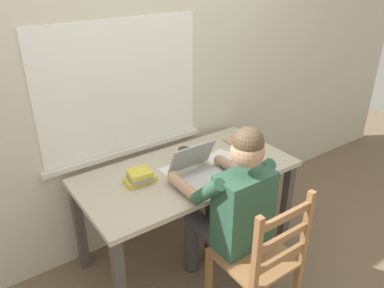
% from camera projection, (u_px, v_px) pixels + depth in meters
% --- Properties ---
extents(ground_plane, '(8.00, 8.00, 0.00)m').
position_uv_depth(ground_plane, '(188.00, 252.00, 2.96)').
color(ground_plane, brown).
extents(back_wall, '(6.00, 0.08, 2.60)m').
position_uv_depth(back_wall, '(150.00, 76.00, 2.70)').
color(back_wall, beige).
rests_on(back_wall, ground).
extents(desk, '(1.50, 0.75, 0.74)m').
position_uv_depth(desk, '(187.00, 182.00, 2.67)').
color(desk, '#BCB29E').
rests_on(desk, ground).
extents(seated_person, '(0.50, 0.60, 1.26)m').
position_uv_depth(seated_person, '(231.00, 206.00, 2.33)').
color(seated_person, '#2D5642').
rests_on(seated_person, ground).
extents(wooden_chair, '(0.42, 0.42, 0.95)m').
position_uv_depth(wooden_chair, '(261.00, 260.00, 2.22)').
color(wooden_chair, olive).
rests_on(wooden_chair, ground).
extents(laptop, '(0.33, 0.32, 0.22)m').
position_uv_depth(laptop, '(200.00, 171.00, 2.51)').
color(laptop, '#ADAFB2').
rests_on(laptop, desk).
extents(computer_mouse, '(0.06, 0.10, 0.03)m').
position_uv_depth(computer_mouse, '(237.00, 166.00, 2.63)').
color(computer_mouse, black).
rests_on(computer_mouse, desk).
extents(coffee_mug_white, '(0.12, 0.08, 0.10)m').
position_uv_depth(coffee_mug_white, '(240.00, 141.00, 2.91)').
color(coffee_mug_white, beige).
rests_on(coffee_mug_white, desk).
extents(coffee_mug_dark, '(0.12, 0.08, 0.10)m').
position_uv_depth(coffee_mug_dark, '(184.00, 155.00, 2.71)').
color(coffee_mug_dark, '#38281E').
rests_on(coffee_mug_dark, desk).
extents(book_stack_main, '(0.20, 0.15, 0.09)m').
position_uv_depth(book_stack_main, '(140.00, 177.00, 2.47)').
color(book_stack_main, gold).
rests_on(book_stack_main, desk).
extents(paper_pile_near_laptop, '(0.25, 0.15, 0.01)m').
position_uv_depth(paper_pile_near_laptop, '(178.00, 168.00, 2.64)').
color(paper_pile_near_laptop, white).
rests_on(paper_pile_near_laptop, desk).
extents(paper_pile_back_corner, '(0.28, 0.23, 0.01)m').
position_uv_depth(paper_pile_back_corner, '(219.00, 159.00, 2.76)').
color(paper_pile_back_corner, white).
rests_on(paper_pile_back_corner, desk).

